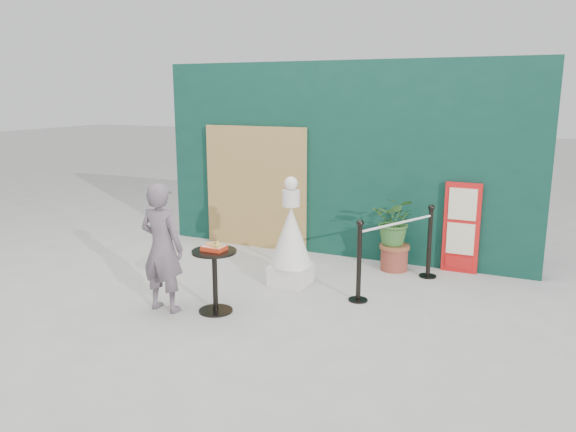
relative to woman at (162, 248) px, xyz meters
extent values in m
plane|color=#ADAAA5|center=(1.06, 0.01, -0.77)|extent=(60.00, 60.00, 0.00)
cube|color=#0A3129|center=(1.06, 3.16, 0.73)|extent=(6.00, 0.30, 3.00)
cube|color=tan|center=(-0.34, 2.95, 0.23)|extent=(1.80, 0.08, 2.00)
imported|color=#61535E|center=(0.00, 0.00, 0.00)|extent=(0.56, 0.37, 1.53)
cube|color=red|center=(2.96, 2.97, -0.12)|extent=(0.50, 0.06, 1.30)
cube|color=beige|center=(2.96, 2.93, 0.23)|extent=(0.38, 0.02, 0.45)
cube|color=beige|center=(2.96, 2.93, -0.27)|extent=(0.38, 0.02, 0.45)
cube|color=red|center=(2.96, 2.93, -0.62)|extent=(0.38, 0.02, 0.18)
cube|color=silver|center=(0.98, 1.48, -0.63)|extent=(0.49, 0.49, 0.27)
cone|color=silver|center=(0.98, 1.48, -0.10)|extent=(0.57, 0.57, 0.80)
cylinder|color=silver|center=(0.98, 1.48, 0.41)|extent=(0.23, 0.23, 0.21)
sphere|color=white|center=(0.98, 1.48, 0.61)|extent=(0.18, 0.18, 0.18)
cylinder|color=black|center=(0.58, 0.21, -0.76)|extent=(0.40, 0.40, 0.02)
cylinder|color=black|center=(0.58, 0.21, -0.41)|extent=(0.06, 0.06, 0.72)
cylinder|color=black|center=(0.58, 0.21, -0.03)|extent=(0.52, 0.52, 0.03)
cube|color=red|center=(0.58, 0.21, 0.01)|extent=(0.26, 0.19, 0.05)
cube|color=#F04220|center=(0.58, 0.21, 0.04)|extent=(0.24, 0.17, 0.00)
cube|color=#D7974E|center=(0.54, 0.22, 0.05)|extent=(0.15, 0.14, 0.02)
cube|color=#DCA850|center=(0.63, 0.19, 0.05)|extent=(0.13, 0.13, 0.02)
cone|color=yellow|center=(0.60, 0.26, 0.07)|extent=(0.06, 0.06, 0.06)
cylinder|color=brown|center=(2.08, 2.66, -0.60)|extent=(0.39, 0.39, 0.32)
cylinder|color=#935C30|center=(2.08, 2.66, -0.41)|extent=(0.43, 0.43, 0.05)
imported|color=#33632A|center=(2.08, 2.66, -0.03)|extent=(0.64, 0.56, 0.71)
cylinder|color=black|center=(2.00, 1.25, -0.76)|extent=(0.24, 0.24, 0.02)
cylinder|color=black|center=(2.00, 1.25, -0.29)|extent=(0.06, 0.06, 0.96)
sphere|color=black|center=(2.00, 1.25, 0.22)|extent=(0.09, 0.09, 0.09)
cylinder|color=black|center=(2.60, 2.55, -0.76)|extent=(0.24, 0.24, 0.02)
cylinder|color=black|center=(2.60, 2.55, -0.29)|extent=(0.06, 0.06, 0.96)
sphere|color=black|center=(2.60, 2.55, 0.22)|extent=(0.09, 0.09, 0.09)
cylinder|color=silver|center=(2.30, 1.90, 0.11)|extent=(0.63, 1.31, 0.03)
camera|label=1|loc=(3.98, -5.08, 1.77)|focal=35.00mm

